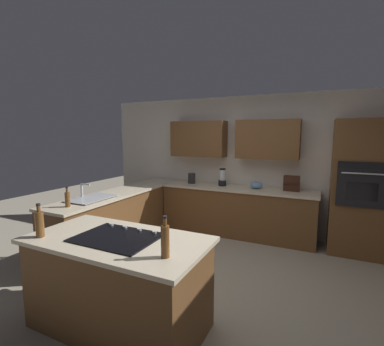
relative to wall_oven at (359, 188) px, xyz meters
The scene contains 18 objects.
ground_plane 2.73m from the wall_oven, 42.84° to the left, with size 14.00×14.00×0.00m, color #9E937F.
wall_back 1.98m from the wall_oven, ahead, with size 6.00×0.44×2.60m.
lower_cabinets_back 2.05m from the wall_oven, ahead, with size 2.80×0.60×0.86m, color brown.
countertop_back 1.96m from the wall_oven, ahead, with size 2.84×0.64×0.04m, color beige.
lower_cabinets_side 3.90m from the wall_oven, 17.62° to the left, with size 0.60×2.90×0.86m, color brown.
countertop_side 3.85m from the wall_oven, 17.62° to the left, with size 0.64×2.94×0.04m, color beige.
island_base 3.77m from the wall_oven, 52.69° to the left, with size 1.65×0.82×0.86m, color brown.
island_top 3.72m from the wall_oven, 52.69° to the left, with size 1.73×0.90×0.04m, color beige.
wall_oven is the anchor object (origin of this frame).
sink_unit 4.12m from the wall_oven, 26.80° to the left, with size 0.46×0.70×0.23m.
cooktop 3.71m from the wall_oven, 52.63° to the left, with size 0.76×0.56×0.03m.
blender 2.25m from the wall_oven, ahead, with size 0.15×0.15×0.34m.
mixing_bowl 1.60m from the wall_oven, ahead, with size 0.24×0.24×0.13m, color #668CB2.
spice_rack 1.00m from the wall_oven, ahead, with size 0.26×0.11×0.27m.
kettle 2.90m from the wall_oven, ahead, with size 0.15×0.15×0.21m, color #262628.
dish_soap_bottle 4.31m from the wall_oven, 32.86° to the left, with size 0.07×0.07×0.28m.
oil_bottle 4.37m from the wall_oven, 47.93° to the left, with size 0.08×0.08×0.33m.
second_bottle 3.52m from the wall_oven, 62.47° to the left, with size 0.07×0.07×0.34m.
Camera 1 is at (-1.31, 3.20, 1.86)m, focal length 25.88 mm.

